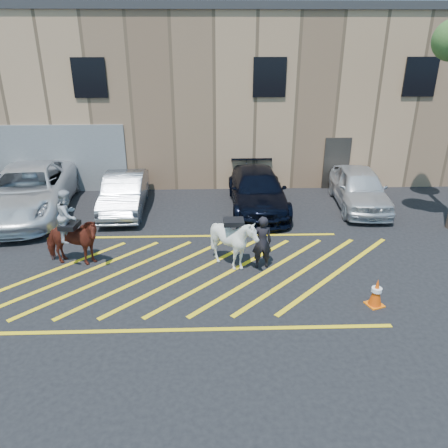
{
  "coord_description": "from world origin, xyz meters",
  "views": [
    {
      "loc": [
        0.63,
        -10.92,
        6.14
      ],
      "look_at": [
        0.99,
        0.2,
        1.3
      ],
      "focal_mm": 35.0,
      "sensor_mm": 36.0,
      "label": 1
    }
  ],
  "objects_px": {
    "car_blue_suv": "(257,190)",
    "handler": "(262,242)",
    "car_white_suv": "(359,188)",
    "saddled_white": "(234,242)",
    "car_silver_sedan": "(124,193)",
    "traffic_cone": "(376,292)",
    "car_white_pickup": "(28,191)",
    "mounted_bay": "(71,236)"
  },
  "relations": [
    {
      "from": "car_blue_suv",
      "to": "handler",
      "type": "bearing_deg",
      "value": -95.14
    },
    {
      "from": "car_white_suv",
      "to": "handler",
      "type": "bearing_deg",
      "value": -128.02
    },
    {
      "from": "car_white_suv",
      "to": "saddled_white",
      "type": "xyz_separation_m",
      "value": [
        -5.08,
        -4.69,
        0.05
      ]
    },
    {
      "from": "car_white_suv",
      "to": "handler",
      "type": "distance_m",
      "value": 6.36
    },
    {
      "from": "car_silver_sedan",
      "to": "traffic_cone",
      "type": "bearing_deg",
      "value": -44.41
    },
    {
      "from": "car_white_suv",
      "to": "traffic_cone",
      "type": "bearing_deg",
      "value": -99.81
    },
    {
      "from": "car_white_pickup",
      "to": "traffic_cone",
      "type": "xyz_separation_m",
      "value": [
        10.73,
        -6.43,
        -0.5
      ]
    },
    {
      "from": "car_blue_suv",
      "to": "mounted_bay",
      "type": "relative_size",
      "value": 2.19
    },
    {
      "from": "traffic_cone",
      "to": "car_blue_suv",
      "type": "bearing_deg",
      "value": 108.65
    },
    {
      "from": "car_silver_sedan",
      "to": "car_white_suv",
      "type": "xyz_separation_m",
      "value": [
        8.94,
        0.12,
        0.06
      ]
    },
    {
      "from": "mounted_bay",
      "to": "saddled_white",
      "type": "bearing_deg",
      "value": -3.87
    },
    {
      "from": "car_blue_suv",
      "to": "car_white_suv",
      "type": "distance_m",
      "value": 3.93
    },
    {
      "from": "handler",
      "to": "saddled_white",
      "type": "height_order",
      "value": "saddled_white"
    },
    {
      "from": "car_silver_sedan",
      "to": "mounted_bay",
      "type": "bearing_deg",
      "value": -101.79
    },
    {
      "from": "car_silver_sedan",
      "to": "saddled_white",
      "type": "bearing_deg",
      "value": -51.88
    },
    {
      "from": "car_blue_suv",
      "to": "mounted_bay",
      "type": "xyz_separation_m",
      "value": [
        -5.74,
        -4.29,
        0.2
      ]
    },
    {
      "from": "traffic_cone",
      "to": "car_white_pickup",
      "type": "bearing_deg",
      "value": 149.05
    },
    {
      "from": "car_blue_suv",
      "to": "traffic_cone",
      "type": "relative_size",
      "value": 6.82
    },
    {
      "from": "handler",
      "to": "mounted_bay",
      "type": "xyz_separation_m",
      "value": [
        -5.39,
        0.32,
        0.14
      ]
    },
    {
      "from": "car_blue_suv",
      "to": "mounted_bay",
      "type": "distance_m",
      "value": 7.17
    },
    {
      "from": "car_silver_sedan",
      "to": "car_blue_suv",
      "type": "bearing_deg",
      "value": -1.76
    },
    {
      "from": "car_white_suv",
      "to": "mounted_bay",
      "type": "relative_size",
      "value": 1.92
    },
    {
      "from": "car_silver_sedan",
      "to": "traffic_cone",
      "type": "relative_size",
      "value": 5.71
    },
    {
      "from": "car_white_pickup",
      "to": "car_white_suv",
      "type": "distance_m",
      "value": 12.42
    },
    {
      "from": "car_white_suv",
      "to": "handler",
      "type": "relative_size",
      "value": 2.8
    },
    {
      "from": "saddled_white",
      "to": "car_silver_sedan",
      "type": "bearing_deg",
      "value": 130.16
    },
    {
      "from": "handler",
      "to": "car_white_suv",
      "type": "bearing_deg",
      "value": -136.67
    },
    {
      "from": "car_white_pickup",
      "to": "car_silver_sedan",
      "type": "height_order",
      "value": "car_white_pickup"
    },
    {
      "from": "car_white_suv",
      "to": "car_white_pickup",
      "type": "bearing_deg",
      "value": -174.36
    },
    {
      "from": "mounted_bay",
      "to": "traffic_cone",
      "type": "height_order",
      "value": "mounted_bay"
    },
    {
      "from": "car_silver_sedan",
      "to": "traffic_cone",
      "type": "xyz_separation_m",
      "value": [
        7.25,
        -6.61,
        -0.32
      ]
    },
    {
      "from": "handler",
      "to": "car_blue_suv",
      "type": "bearing_deg",
      "value": -98.71
    },
    {
      "from": "car_blue_suv",
      "to": "saddled_white",
      "type": "xyz_separation_m",
      "value": [
        -1.15,
        -4.6,
        0.08
      ]
    },
    {
      "from": "car_white_pickup",
      "to": "saddled_white",
      "type": "distance_m",
      "value": 8.56
    },
    {
      "from": "saddled_white",
      "to": "mounted_bay",
      "type": "bearing_deg",
      "value": 176.13
    },
    {
      "from": "car_silver_sedan",
      "to": "car_white_suv",
      "type": "height_order",
      "value": "car_white_suv"
    },
    {
      "from": "handler",
      "to": "traffic_cone",
      "type": "relative_size",
      "value": 2.14
    },
    {
      "from": "car_white_pickup",
      "to": "handler",
      "type": "height_order",
      "value": "car_white_pickup"
    },
    {
      "from": "car_blue_suv",
      "to": "handler",
      "type": "distance_m",
      "value": 4.62
    },
    {
      "from": "car_blue_suv",
      "to": "traffic_cone",
      "type": "distance_m",
      "value": 7.01
    },
    {
      "from": "handler",
      "to": "car_silver_sedan",
      "type": "bearing_deg",
      "value": -48.91
    },
    {
      "from": "car_white_pickup",
      "to": "car_silver_sedan",
      "type": "bearing_deg",
      "value": -3.94
    }
  ]
}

